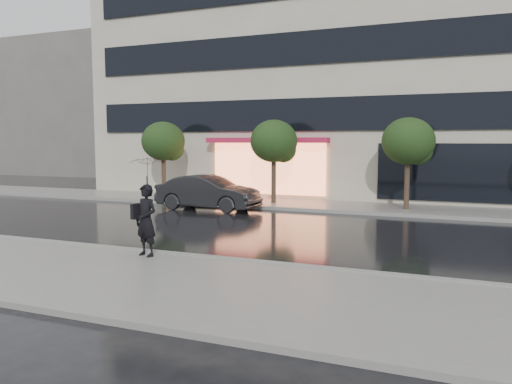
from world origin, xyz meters
The scene contains 12 objects.
ground centered at (0.00, 0.00, 0.00)m, with size 120.00×120.00×0.00m, color black.
sidewalk_near centered at (0.00, -3.25, 0.06)m, with size 60.00×4.50×0.12m, color slate.
sidewalk_far centered at (0.00, 10.25, 0.06)m, with size 60.00×3.50×0.12m, color slate.
curb_near centered at (0.00, -1.00, 0.07)m, with size 60.00×0.25×0.14m, color gray.
curb_far centered at (0.00, 8.50, 0.07)m, with size 60.00×0.25×0.14m, color gray.
office_building centered at (0.00, 17.97, 9.00)m, with size 30.00×12.76×18.00m.
bg_building_left centered at (-28.00, 26.00, 6.00)m, with size 14.00×10.00×12.00m, color #59544F.
tree_far_west centered at (-8.94, 10.03, 2.92)m, with size 2.20×2.20×3.99m.
tree_mid_west centered at (-2.94, 10.03, 2.92)m, with size 2.20×2.20×3.99m.
tree_mid_east centered at (3.06, 10.03, 2.92)m, with size 2.20×2.20×3.99m.
parked_car centered at (-5.13, 7.46, 0.76)m, with size 1.60×4.59×1.51m, color black.
pedestrian_with_umbrella centered at (-2.16, -1.51, 1.73)m, with size 1.17×1.18×2.50m.
Camera 1 is at (4.97, -11.86, 2.98)m, focal length 35.00 mm.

